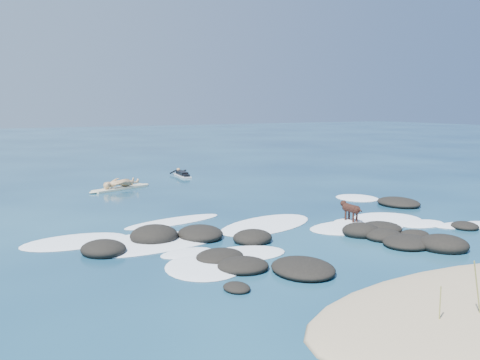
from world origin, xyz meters
TOP-DOWN VIEW (x-y plane):
  - ground at (0.00, 0.00)m, footprint 160.00×160.00m
  - reef_rocks at (-0.46, -2.23)m, footprint 13.33×7.10m
  - breaking_foam at (-0.93, -0.74)m, footprint 14.78×7.97m
  - standing_surfer_rig at (-2.42, 9.52)m, footprint 3.24×1.60m
  - paddling_surfer_rig at (1.82, 12.35)m, footprint 0.98×2.20m
  - dog at (2.27, -0.98)m, footprint 0.29×1.12m

SIDE VIEW (x-z plane):
  - ground at x=0.00m, z-range 0.00..0.00m
  - breaking_foam at x=-0.93m, z-range -0.05..0.07m
  - reef_rocks at x=-0.46m, z-range -0.20..0.41m
  - paddling_surfer_rig at x=1.82m, z-range -0.06..0.32m
  - dog at x=2.27m, z-range 0.12..0.83m
  - standing_surfer_rig at x=-2.42m, z-range -0.20..1.72m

